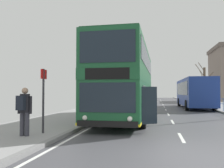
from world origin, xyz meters
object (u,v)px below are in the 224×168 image
at_px(background_bus_far_lane, 194,92).
at_px(bus_stop_sign_near, 43,93).
at_px(bare_tree_far_00, 205,84).
at_px(double_decker_bus_main, 127,82).
at_px(pedestrian_with_backpack, 24,108).

xyz_separation_m(background_bus_far_lane, bus_stop_sign_near, (-8.14, -18.22, -0.02)).
height_order(bus_stop_sign_near, bare_tree_far_00, bare_tree_far_00).
height_order(double_decker_bus_main, pedestrian_with_backpack, double_decker_bus_main).
bearing_deg(bare_tree_far_00, pedestrian_with_backpack, -111.51).
distance_m(double_decker_bus_main, background_bus_far_lane, 13.21).
bearing_deg(bare_tree_far_00, bus_stop_sign_near, -111.40).
height_order(background_bus_far_lane, pedestrian_with_backpack, background_bus_far_lane).
distance_m(double_decker_bus_main, bare_tree_far_00, 23.60).
bearing_deg(background_bus_far_lane, bus_stop_sign_near, -114.06).
distance_m(double_decker_bus_main, pedestrian_with_backpack, 7.68).
bearing_deg(bare_tree_far_00, double_decker_bus_main, -111.53).
bearing_deg(bus_stop_sign_near, double_decker_bus_main, 69.08).
xyz_separation_m(pedestrian_with_backpack, bare_tree_far_00, (11.43, 29.01, 1.75)).
bearing_deg(background_bus_far_lane, double_decker_bus_main, -115.67).
height_order(double_decker_bus_main, bus_stop_sign_near, double_decker_bus_main).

